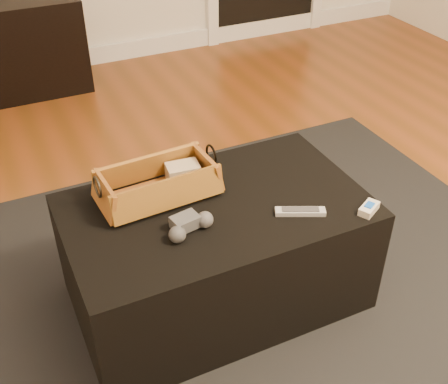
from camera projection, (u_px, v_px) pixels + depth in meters
name	position (u px, v px, depth m)	size (l,w,h in m)	color
floor	(313.00, 345.00, 1.93)	(5.00, 5.50, 0.01)	brown
baseboard	(101.00, 54.00, 3.90)	(5.00, 0.04, 0.12)	white
area_rug	(223.00, 305.00, 2.06)	(2.60, 2.00, 0.01)	black
ottoman	(216.00, 253.00, 1.98)	(1.00, 0.60, 0.42)	black
tv_remote	(155.00, 194.00, 1.86)	(0.21, 0.05, 0.02)	black
cloth_bundle	(183.00, 172.00, 1.93)	(0.11, 0.08, 0.06)	tan
wicker_basket	(158.00, 185.00, 1.87)	(0.42, 0.24, 0.14)	brown
game_controller	(189.00, 225.00, 1.73)	(0.17, 0.11, 0.05)	#3F3F42
silver_remote	(300.00, 211.00, 1.81)	(0.16, 0.10, 0.02)	#B1B3B9
cream_gadget	(369.00, 208.00, 1.82)	(0.09, 0.07, 0.03)	beige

